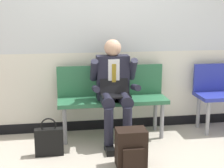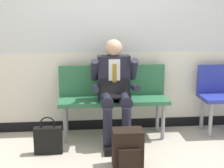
{
  "view_description": "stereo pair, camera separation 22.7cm",
  "coord_description": "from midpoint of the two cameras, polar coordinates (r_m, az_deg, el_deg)",
  "views": [
    {
      "loc": [
        -0.54,
        -3.51,
        1.61
      ],
      "look_at": [
        0.04,
        0.17,
        0.75
      ],
      "focal_mm": 51.54,
      "sensor_mm": 36.0,
      "label": 1
    },
    {
      "loc": [
        -0.32,
        -3.54,
        1.61
      ],
      "look_at": [
        0.04,
        0.17,
        0.75
      ],
      "focal_mm": 51.54,
      "sensor_mm": 36.0,
      "label": 2
    }
  ],
  "objects": [
    {
      "name": "station_wall",
      "position": [
        4.28,
        -3.25,
        9.55
      ],
      "size": [
        5.89,
        0.14,
        2.73
      ],
      "color": "silver",
      "rests_on": "ground"
    },
    {
      "name": "ground_plane",
      "position": [
        3.9,
        -1.88,
        -11.42
      ],
      "size": [
        18.0,
        18.0,
        0.0
      ],
      "primitive_type": "plane",
      "color": "#B2A899"
    },
    {
      "name": "handbag",
      "position": [
        3.77,
        -12.8,
        -9.89
      ],
      "size": [
        0.32,
        0.1,
        0.44
      ],
      "color": "black",
      "rests_on": "ground"
    },
    {
      "name": "bench_with_person",
      "position": [
        4.14,
        -1.62,
        -1.78
      ],
      "size": [
        1.39,
        0.42,
        0.91
      ],
      "color": "#2D6B47",
      "rests_on": "ground"
    },
    {
      "name": "person_seated",
      "position": [
        3.92,
        -1.25,
        -0.74
      ],
      "size": [
        0.57,
        0.7,
        1.26
      ],
      "color": "#1E1E2D",
      "rests_on": "ground"
    },
    {
      "name": "backpack",
      "position": [
        3.43,
        1.49,
        -11.35
      ],
      "size": [
        0.32,
        0.25,
        0.41
      ],
      "color": "black",
      "rests_on": "ground"
    }
  ]
}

